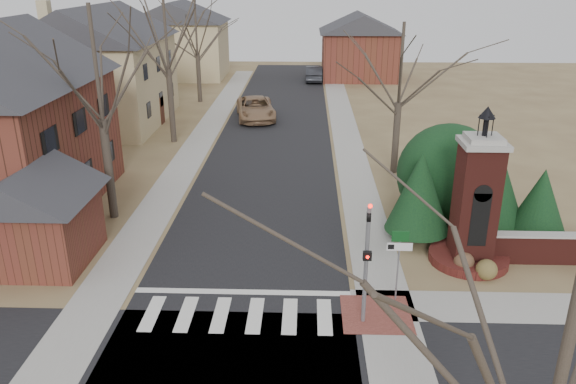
{
  "coord_description": "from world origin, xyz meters",
  "views": [
    {
      "loc": [
        2.3,
        -15.66,
        11.09
      ],
      "look_at": [
        1.56,
        6.0,
        2.58
      ],
      "focal_mm": 35.0,
      "sensor_mm": 36.0,
      "label": 1
    }
  ],
  "objects_px": {
    "brick_gate_monument": "(474,213)",
    "sign_post": "(399,252)",
    "distant_car": "(314,74)",
    "pickup_truck": "(256,108)",
    "traffic_signal_pole": "(367,254)"
  },
  "relations": [
    {
      "from": "brick_gate_monument",
      "to": "pickup_truck",
      "type": "relative_size",
      "value": 1.04
    },
    {
      "from": "sign_post",
      "to": "distant_car",
      "type": "distance_m",
      "value": 43.84
    },
    {
      "from": "sign_post",
      "to": "distant_car",
      "type": "xyz_separation_m",
      "value": [
        -2.55,
        43.75,
        -1.12
      ]
    },
    {
      "from": "traffic_signal_pole",
      "to": "distant_car",
      "type": "bearing_deg",
      "value": 91.59
    },
    {
      "from": "brick_gate_monument",
      "to": "sign_post",
      "type": "bearing_deg",
      "value": -138.58
    },
    {
      "from": "pickup_truck",
      "to": "distant_car",
      "type": "height_order",
      "value": "pickup_truck"
    },
    {
      "from": "traffic_signal_pole",
      "to": "sign_post",
      "type": "distance_m",
      "value": 2.02
    },
    {
      "from": "traffic_signal_pole",
      "to": "sign_post",
      "type": "relative_size",
      "value": 1.64
    },
    {
      "from": "traffic_signal_pole",
      "to": "sign_post",
      "type": "height_order",
      "value": "traffic_signal_pole"
    },
    {
      "from": "sign_post",
      "to": "distant_car",
      "type": "height_order",
      "value": "sign_post"
    },
    {
      "from": "brick_gate_monument",
      "to": "distant_car",
      "type": "relative_size",
      "value": 1.29
    },
    {
      "from": "sign_post",
      "to": "brick_gate_monument",
      "type": "height_order",
      "value": "brick_gate_monument"
    },
    {
      "from": "traffic_signal_pole",
      "to": "pickup_truck",
      "type": "xyz_separation_m",
      "value": [
        -6.12,
        28.09,
        -1.73
      ]
    },
    {
      "from": "traffic_signal_pole",
      "to": "distant_car",
      "type": "height_order",
      "value": "traffic_signal_pole"
    },
    {
      "from": "traffic_signal_pole",
      "to": "brick_gate_monument",
      "type": "relative_size",
      "value": 0.69
    }
  ]
}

